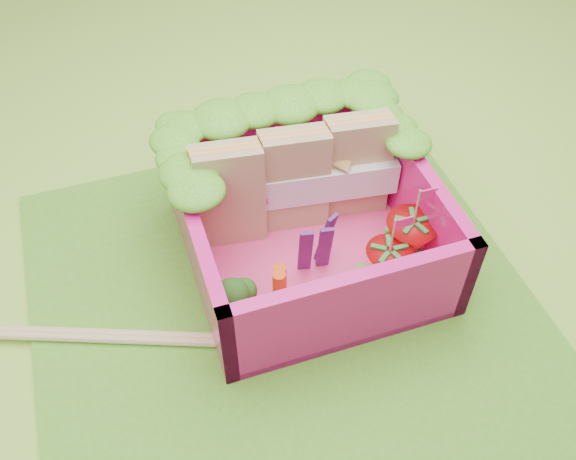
# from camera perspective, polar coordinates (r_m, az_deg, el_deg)

# --- Properties ---
(ground) EXTENTS (14.00, 14.00, 0.00)m
(ground) POSITION_cam_1_polar(r_m,az_deg,el_deg) (3.47, -0.27, -7.01)
(ground) COLOR #91DC3E
(ground) RESTS_ON ground
(placemat) EXTENTS (2.60, 2.60, 0.03)m
(placemat) POSITION_cam_1_polar(r_m,az_deg,el_deg) (3.46, -0.27, -6.87)
(placemat) COLOR #589F24
(placemat) RESTS_ON ground
(bento_floor) EXTENTS (1.30, 1.30, 0.05)m
(bento_floor) POSITION_cam_1_polar(r_m,az_deg,el_deg) (3.64, 1.74, -1.94)
(bento_floor) COLOR #FF4188
(bento_floor) RESTS_ON placemat
(bento_box) EXTENTS (1.30, 1.30, 0.55)m
(bento_box) POSITION_cam_1_polar(r_m,az_deg,el_deg) (3.46, 1.84, 0.74)
(bento_box) COLOR #E8137A
(bento_box) RESTS_ON placemat
(lettuce_ruffle) EXTENTS (1.43, 0.83, 0.11)m
(lettuce_ruffle) POSITION_cam_1_polar(r_m,az_deg,el_deg) (3.56, -0.64, 9.67)
(lettuce_ruffle) COLOR #318317
(lettuce_ruffle) RESTS_ON bento_box
(sandwich_stack) EXTENTS (1.17, 0.32, 0.64)m
(sandwich_stack) POSITION_cam_1_polar(r_m,az_deg,el_deg) (3.55, 0.62, 4.45)
(sandwich_stack) COLOR tan
(sandwich_stack) RESTS_ON bento_floor
(broccoli) EXTENTS (0.32, 0.32, 0.26)m
(broccoli) POSITION_cam_1_polar(r_m,az_deg,el_deg) (3.19, -4.93, -6.15)
(broccoli) COLOR #5EA650
(broccoli) RESTS_ON bento_floor
(carrot_sticks) EXTENTS (0.10, 0.14, 0.29)m
(carrot_sticks) POSITION_cam_1_polar(r_m,az_deg,el_deg) (3.28, -0.74, -5.13)
(carrot_sticks) COLOR #F35214
(carrot_sticks) RESTS_ON bento_floor
(purple_wedges) EXTENTS (0.21, 0.11, 0.38)m
(purple_wedges) POSITION_cam_1_polar(r_m,az_deg,el_deg) (3.39, 2.73, -1.36)
(purple_wedges) COLOR #521A5E
(purple_wedges) RESTS_ON bento_floor
(strawberry_left) EXTENTS (0.25, 0.25, 0.49)m
(strawberry_left) POSITION_cam_1_polar(r_m,az_deg,el_deg) (3.42, 8.81, -3.15)
(strawberry_left) COLOR #BB0B15
(strawberry_left) RESTS_ON bento_floor
(strawberry_right) EXTENTS (0.29, 0.29, 0.53)m
(strawberry_right) POSITION_cam_1_polar(r_m,az_deg,el_deg) (3.53, 10.76, -0.89)
(strawberry_right) COLOR #BB0B15
(strawberry_right) RESTS_ON bento_floor
(snap_peas) EXTENTS (0.60, 0.60, 0.05)m
(snap_peas) POSITION_cam_1_polar(r_m,az_deg,el_deg) (3.59, 8.83, -2.52)
(snap_peas) COLOR green
(snap_peas) RESTS_ON bento_floor
(chopsticks) EXTENTS (1.93, 0.77, 0.04)m
(chopsticks) POSITION_cam_1_polar(r_m,az_deg,el_deg) (3.42, -14.90, -9.13)
(chopsticks) COLOR tan
(chopsticks) RESTS_ON placemat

